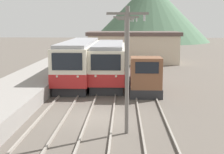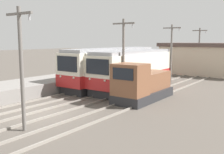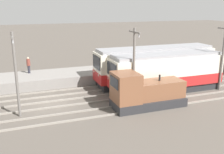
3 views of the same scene
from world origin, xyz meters
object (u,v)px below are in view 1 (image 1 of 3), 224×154
object	(u,v)px
catenary_mast_near	(127,65)
catenary_mast_far	(125,42)
commuter_train_left	(80,63)
commuter_train_center	(109,64)
catenary_mast_distant	(125,38)
shunting_locomotive	(144,77)
catenary_mast_mid	(126,49)

from	to	relation	value
catenary_mast_near	catenary_mast_far	xyz separation A→B (m)	(0.00, 18.60, 0.00)
commuter_train_left	commuter_train_center	distance (m)	2.83
commuter_train_left	catenary_mast_distant	world-z (taller)	catenary_mast_distant
catenary_mast_far	catenary_mast_distant	distance (m)	9.30
shunting_locomotive	catenary_mast_distant	world-z (taller)	catenary_mast_distant
commuter_train_left	commuter_train_center	xyz separation A→B (m)	(2.80, -0.38, -0.07)
commuter_train_left	catenary_mast_near	size ratio (longest dim) A/B	2.07
catenary_mast_near	commuter_train_left	bearing A→B (deg)	107.35
commuter_train_center	catenary_mast_far	xyz separation A→B (m)	(1.51, 5.20, 1.74)
catenary_mast_near	catenary_mast_distant	distance (m)	27.90
shunting_locomotive	catenary_mast_far	world-z (taller)	catenary_mast_far
shunting_locomotive	catenary_mast_near	xyz separation A→B (m)	(-1.49, -9.64, 2.26)
shunting_locomotive	catenary_mast_far	bearing A→B (deg)	99.45
catenary_mast_mid	catenary_mast_distant	world-z (taller)	same
catenary_mast_far	catenary_mast_distant	world-z (taller)	same
catenary_mast_distant	commuter_train_left	bearing A→B (deg)	-106.98
shunting_locomotive	catenary_mast_mid	size ratio (longest dim) A/B	0.96
catenary_mast_near	catenary_mast_far	distance (m)	18.60
commuter_train_center	catenary_mast_near	xyz separation A→B (m)	(1.51, -13.40, 1.74)
catenary_mast_far	commuter_train_center	bearing A→B (deg)	-106.19
shunting_locomotive	catenary_mast_mid	xyz separation A→B (m)	(-1.49, -0.34, 2.26)
commuter_train_left	catenary_mast_distant	distance (m)	14.85
commuter_train_left	catenary_mast_mid	xyz separation A→B (m)	(4.31, -4.49, 1.67)
commuter_train_left	catenary_mast_mid	distance (m)	6.44
commuter_train_left	shunting_locomotive	size ratio (longest dim) A/B	2.16
commuter_train_center	catenary_mast_near	bearing A→B (deg)	-83.58
commuter_train_center	shunting_locomotive	size ratio (longest dim) A/B	1.86
commuter_train_left	catenary_mast_distant	size ratio (longest dim) A/B	2.07
commuter_train_left	catenary_mast_far	bearing A→B (deg)	48.16
catenary_mast_near	catenary_mast_mid	world-z (taller)	same
shunting_locomotive	catenary_mast_near	distance (m)	10.01
commuter_train_left	catenary_mast_far	size ratio (longest dim) A/B	2.07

